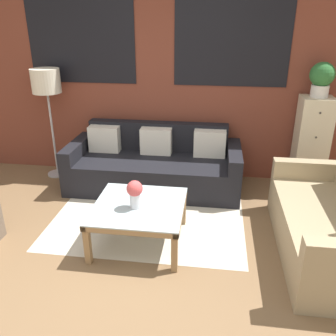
# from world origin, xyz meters

# --- Properties ---
(ground_plane) EXTENTS (16.00, 16.00, 0.00)m
(ground_plane) POSITION_xyz_m (0.00, 0.00, 0.00)
(ground_plane) COLOR brown
(wall_back_brick) EXTENTS (8.40, 0.09, 2.80)m
(wall_back_brick) POSITION_xyz_m (0.00, 2.44, 1.41)
(wall_back_brick) COLOR brown
(wall_back_brick) RESTS_ON ground_plane
(rug) EXTENTS (2.08, 1.75, 0.00)m
(rug) POSITION_xyz_m (0.12, 1.24, 0.00)
(rug) COLOR beige
(rug) RESTS_ON ground_plane
(couch_dark) EXTENTS (2.17, 0.88, 0.78)m
(couch_dark) POSITION_xyz_m (0.05, 1.95, 0.28)
(couch_dark) COLOR black
(couch_dark) RESTS_ON ground_plane
(settee_vintage) EXTENTS (0.80, 1.68, 0.92)m
(settee_vintage) POSITION_xyz_m (1.92, 0.75, 0.31)
(settee_vintage) COLOR tan
(settee_vintage) RESTS_ON ground_plane
(coffee_table) EXTENTS (0.85, 0.85, 0.41)m
(coffee_table) POSITION_xyz_m (0.12, 0.69, 0.35)
(coffee_table) COLOR silver
(coffee_table) RESTS_ON ground_plane
(floor_lamp) EXTENTS (0.37, 0.37, 1.46)m
(floor_lamp) POSITION_xyz_m (-1.37, 2.14, 1.24)
(floor_lamp) COLOR #B2B2B7
(floor_lamp) RESTS_ON ground_plane
(drawer_cabinet) EXTENTS (0.38, 0.36, 1.18)m
(drawer_cabinet) POSITION_xyz_m (2.00, 2.19, 0.59)
(drawer_cabinet) COLOR beige
(drawer_cabinet) RESTS_ON ground_plane
(potted_plant) EXTENTS (0.28, 0.28, 0.40)m
(potted_plant) POSITION_xyz_m (2.00, 2.19, 1.41)
(potted_plant) COLOR silver
(potted_plant) RESTS_ON drawer_cabinet
(flower_vase) EXTENTS (0.15, 0.15, 0.27)m
(flower_vase) POSITION_xyz_m (0.10, 0.63, 0.58)
(flower_vase) COLOR silver
(flower_vase) RESTS_ON coffee_table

